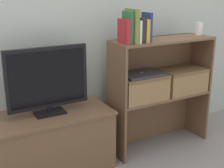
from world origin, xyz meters
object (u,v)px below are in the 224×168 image
Objects in this scene: tv_stand at (52,142)px; baby_monitor at (199,29)px; book_olive at (132,26)px; storage_basket_right at (182,79)px; book_forest at (128,27)px; book_mustard at (143,30)px; book_crimson at (124,32)px; book_navy at (147,27)px; storage_basket_left at (141,86)px; tv at (48,79)px; laptop at (142,74)px; book_ivory at (135,31)px; book_charcoal at (139,30)px.

baby_monitor is at bearing -2.88° from tv_stand.
storage_basket_right is at bearing 2.94° from book_olive.
book_forest is 0.14m from book_mustard.
book_crimson is 0.21m from book_navy.
storage_basket_left is 0.43m from storage_basket_right.
tv is 0.77m from storage_basket_left.
baby_monitor is 0.69m from laptop.
book_forest is 0.76m from storage_basket_right.
book_crimson is at bearing -11.21° from tv_stand.
book_olive reaches higher than tv_stand.
book_navy is 0.48m from storage_basket_left.
book_olive is at bearing 180.00° from book_navy.
baby_monitor is at bearing 3.99° from book_mustard.
book_ivory is at bearing 0.00° from book_forest.
book_ivory is 0.69m from storage_basket_right.
book_navy is (0.77, -0.11, 0.34)m from tv.
book_forest is 1.38× the size of book_ivory.
book_ivory is 0.42× the size of storage_basket_left.
book_olive is at bearing 180.00° from book_mustard.
book_ivory is at bearing 180.00° from book_charcoal.
book_navy is 0.38m from laptop.
tv_stand is 2.22× the size of storage_basket_left.
book_crimson is 1.04× the size of book_mustard.
book_olive is (0.63, -0.11, 0.35)m from tv.
book_forest is 0.58× the size of storage_basket_left.
book_olive is 1.36× the size of book_charcoal.
book_navy reaches higher than laptop.
book_ivory is 0.42× the size of storage_basket_right.
laptop is (0.75, -0.08, -0.04)m from tv.
book_olive is (0.63, -0.11, 0.85)m from tv_stand.
book_crimson is at bearing 180.00° from book_navy.
baby_monitor is (0.76, 0.04, -0.06)m from book_forest.
baby_monitor is (0.62, 0.04, -0.03)m from book_mustard.
tv is 3.30× the size of book_crimson.
laptop is at bearing 10.18° from book_forest.
tv is 0.81m from book_mustard.
book_olive is at bearing 0.00° from book_crimson.
book_crimson is 0.97× the size of book_charcoal.
book_mustard reaches higher than tv.
tv is 0.78m from book_charcoal.
baby_monitor reaches higher than tv.
book_crimson is 0.53× the size of laptop.
book_olive reaches higher than laptop.
book_olive reaches higher than tv.
book_crimson reaches higher than tv.
laptop is (0.19, 0.03, -0.36)m from book_crimson.
book_crimson is at bearing 180.00° from book_ivory.
storage_basket_right is at bearing -4.03° from tv_stand.
laptop is at bearing 180.00° from storage_basket_right.
book_charcoal is 0.37m from laptop.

